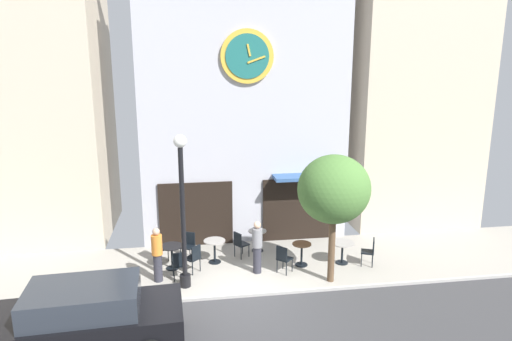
{
  "coord_description": "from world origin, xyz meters",
  "views": [
    {
      "loc": [
        -1.57,
        -11.32,
        6.27
      ],
      "look_at": [
        0.46,
        2.02,
        3.13
      ],
      "focal_mm": 31.6,
      "sensor_mm": 36.0,
      "label": 1
    }
  ],
  "objects_px": {
    "cafe_table_rightmost": "(172,252)",
    "cafe_chair_facing_street": "(370,250)",
    "cafe_table_center_right": "(215,247)",
    "cafe_table_center": "(342,248)",
    "street_lamp": "(183,212)",
    "pedestrian_orange": "(157,254)",
    "cafe_chair_corner": "(159,246)",
    "parked_car_black": "(85,319)",
    "street_tree": "(334,190)",
    "cafe_chair_by_entrance": "(194,257)",
    "cafe_chair_facing_wall": "(188,244)",
    "cafe_chair_mid_row": "(283,257)",
    "pedestrian_grey": "(257,246)",
    "cafe_chair_outer": "(179,263)",
    "cafe_chair_left_end": "(240,243)",
    "cafe_table_center_left": "(257,238)",
    "cafe_table_leftmost": "(302,251)"
  },
  "relations": [
    {
      "from": "cafe_table_rightmost",
      "to": "cafe_chair_facing_street",
      "type": "bearing_deg",
      "value": -6.37
    },
    {
      "from": "cafe_table_center_right",
      "to": "cafe_table_center",
      "type": "bearing_deg",
      "value": -9.48
    },
    {
      "from": "street_lamp",
      "to": "pedestrian_orange",
      "type": "bearing_deg",
      "value": 150.03
    },
    {
      "from": "cafe_chair_corner",
      "to": "parked_car_black",
      "type": "xyz_separation_m",
      "value": [
        -1.34,
        -4.61,
        0.23
      ]
    },
    {
      "from": "street_tree",
      "to": "cafe_chair_facing_street",
      "type": "xyz_separation_m",
      "value": [
        1.58,
        0.86,
        -2.3
      ]
    },
    {
      "from": "cafe_chair_by_entrance",
      "to": "cafe_chair_facing_wall",
      "type": "relative_size",
      "value": 1.0
    },
    {
      "from": "cafe_table_center_right",
      "to": "cafe_chair_mid_row",
      "type": "xyz_separation_m",
      "value": [
        2.05,
        -1.11,
        -0.01
      ]
    },
    {
      "from": "cafe_chair_facing_wall",
      "to": "pedestrian_grey",
      "type": "height_order",
      "value": "pedestrian_grey"
    },
    {
      "from": "cafe_chair_facing_street",
      "to": "cafe_chair_by_entrance",
      "type": "bearing_deg",
      "value": 176.74
    },
    {
      "from": "cafe_table_rightmost",
      "to": "parked_car_black",
      "type": "height_order",
      "value": "parked_car_black"
    },
    {
      "from": "cafe_chair_by_entrance",
      "to": "pedestrian_grey",
      "type": "distance_m",
      "value": 1.98
    },
    {
      "from": "cafe_table_rightmost",
      "to": "street_tree",
      "type": "bearing_deg",
      "value": -18.36
    },
    {
      "from": "street_tree",
      "to": "cafe_table_rightmost",
      "type": "relative_size",
      "value": 4.97
    },
    {
      "from": "cafe_chair_outer",
      "to": "pedestrian_grey",
      "type": "height_order",
      "value": "pedestrian_grey"
    },
    {
      "from": "cafe_chair_mid_row",
      "to": "cafe_chair_corner",
      "type": "bearing_deg",
      "value": 158.61
    },
    {
      "from": "street_lamp",
      "to": "cafe_chair_outer",
      "type": "relative_size",
      "value": 4.96
    },
    {
      "from": "street_lamp",
      "to": "cafe_chair_mid_row",
      "type": "bearing_deg",
      "value": 7.68
    },
    {
      "from": "cafe_chair_facing_wall",
      "to": "cafe_chair_mid_row",
      "type": "distance_m",
      "value": 3.27
    },
    {
      "from": "cafe_table_center_right",
      "to": "pedestrian_orange",
      "type": "distance_m",
      "value": 2.07
    },
    {
      "from": "cafe_chair_corner",
      "to": "pedestrian_grey",
      "type": "height_order",
      "value": "pedestrian_grey"
    },
    {
      "from": "cafe_chair_left_end",
      "to": "street_tree",
      "type": "bearing_deg",
      "value": -40.03
    },
    {
      "from": "cafe_table_rightmost",
      "to": "cafe_chair_facing_street",
      "type": "relative_size",
      "value": 0.86
    },
    {
      "from": "cafe_chair_facing_wall",
      "to": "parked_car_black",
      "type": "distance_m",
      "value": 5.19
    },
    {
      "from": "street_tree",
      "to": "cafe_table_center_left",
      "type": "distance_m",
      "value": 3.89
    },
    {
      "from": "cafe_table_center_right",
      "to": "cafe_table_center",
      "type": "xyz_separation_m",
      "value": [
        4.09,
        -0.68,
        -0.01
      ]
    },
    {
      "from": "cafe_table_leftmost",
      "to": "cafe_chair_facing_wall",
      "type": "relative_size",
      "value": 0.83
    },
    {
      "from": "street_lamp",
      "to": "cafe_chair_facing_wall",
      "type": "height_order",
      "value": "street_lamp"
    },
    {
      "from": "cafe_chair_outer",
      "to": "cafe_chair_by_entrance",
      "type": "height_order",
      "value": "same"
    },
    {
      "from": "street_tree",
      "to": "cafe_table_rightmost",
      "type": "distance_m",
      "value": 5.45
    },
    {
      "from": "cafe_table_center_right",
      "to": "cafe_chair_outer",
      "type": "relative_size",
      "value": 0.85
    },
    {
      "from": "cafe_table_center_right",
      "to": "cafe_table_leftmost",
      "type": "height_order",
      "value": "cafe_table_center_right"
    },
    {
      "from": "cafe_chair_corner",
      "to": "cafe_chair_facing_street",
      "type": "relative_size",
      "value": 1.0
    },
    {
      "from": "cafe_chair_mid_row",
      "to": "pedestrian_orange",
      "type": "xyz_separation_m",
      "value": [
        -3.79,
        0.05,
        0.33
      ]
    },
    {
      "from": "cafe_table_center",
      "to": "cafe_chair_by_entrance",
      "type": "bearing_deg",
      "value": 179.54
    },
    {
      "from": "cafe_table_center_left",
      "to": "cafe_chair_facing_wall",
      "type": "bearing_deg",
      "value": -173.27
    },
    {
      "from": "street_lamp",
      "to": "cafe_chair_left_end",
      "type": "relative_size",
      "value": 4.96
    },
    {
      "from": "parked_car_black",
      "to": "cafe_table_center",
      "type": "bearing_deg",
      "value": 26.01
    },
    {
      "from": "street_lamp",
      "to": "cafe_table_leftmost",
      "type": "bearing_deg",
      "value": 13.34
    },
    {
      "from": "cafe_table_center",
      "to": "parked_car_black",
      "type": "distance_m",
      "value": 8.05
    },
    {
      "from": "street_lamp",
      "to": "pedestrian_orange",
      "type": "xyz_separation_m",
      "value": [
        -0.8,
        0.46,
        -1.4
      ]
    },
    {
      "from": "cafe_chair_corner",
      "to": "cafe_chair_left_end",
      "type": "distance_m",
      "value": 2.67
    },
    {
      "from": "cafe_table_center_left",
      "to": "pedestrian_orange",
      "type": "bearing_deg",
      "value": -151.69
    },
    {
      "from": "cafe_chair_facing_wall",
      "to": "cafe_chair_corner",
      "type": "bearing_deg",
      "value": -178.45
    },
    {
      "from": "cafe_chair_corner",
      "to": "cafe_table_rightmost",
      "type": "bearing_deg",
      "value": -55.88
    },
    {
      "from": "pedestrian_grey",
      "to": "cafe_chair_facing_wall",
      "type": "bearing_deg",
      "value": 146.9
    },
    {
      "from": "cafe_table_rightmost",
      "to": "pedestrian_grey",
      "type": "bearing_deg",
      "value": -14.45
    },
    {
      "from": "cafe_table_center_left",
      "to": "cafe_chair_mid_row",
      "type": "xyz_separation_m",
      "value": [
        0.53,
        -1.81,
        0.03
      ]
    },
    {
      "from": "cafe_table_leftmost",
      "to": "pedestrian_orange",
      "type": "xyz_separation_m",
      "value": [
        -4.49,
        -0.42,
        0.38
      ]
    },
    {
      "from": "cafe_chair_outer",
      "to": "cafe_chair_mid_row",
      "type": "xyz_separation_m",
      "value": [
        3.17,
        -0.05,
        0.0
      ]
    },
    {
      "from": "cafe_table_rightmost",
      "to": "cafe_chair_facing_wall",
      "type": "relative_size",
      "value": 0.86
    }
  ]
}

